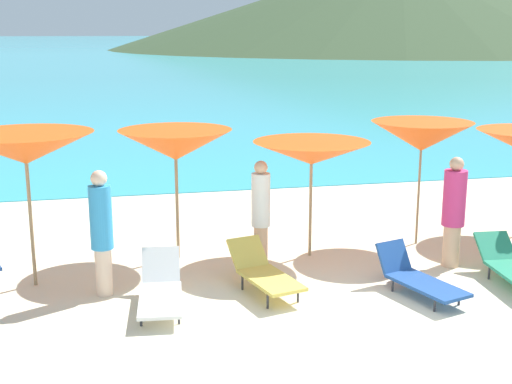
{
  "coord_description": "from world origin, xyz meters",
  "views": [
    {
      "loc": [
        -3.31,
        -7.71,
        3.86
      ],
      "look_at": [
        -0.89,
        3.31,
        1.2
      ],
      "focal_mm": 48.37,
      "sensor_mm": 36.0,
      "label": 1
    }
  ],
  "objects": [
    {
      "name": "beachgoer_1",
      "position": [
        -0.87,
        3.04,
        0.96
      ],
      "size": [
        0.31,
        0.31,
        1.79
      ],
      "rotation": [
        0.0,
        0.0,
        3.48
      ],
      "color": "#DBAA84",
      "rests_on": "ground_plane"
    },
    {
      "name": "lounge_chair_7",
      "position": [
        2.76,
        1.35,
        0.29
      ],
      "size": [
        0.74,
        1.76,
        0.61
      ],
      "rotation": [
        0.0,
        0.0,
        -0.09
      ],
      "color": "#268C66",
      "rests_on": "ground_plane"
    },
    {
      "name": "beachgoer_2",
      "position": [
        2.22,
        2.3,
        0.98
      ],
      "size": [
        0.37,
        0.37,
        1.86
      ],
      "rotation": [
        0.0,
        0.0,
        3.58
      ],
      "color": "#DBAA84",
      "rests_on": "ground_plane"
    },
    {
      "name": "lounge_chair_6",
      "position": [
        -1.1,
        1.84,
        0.32
      ],
      "size": [
        0.95,
        1.66,
        0.67
      ],
      "rotation": [
        0.0,
        0.0,
        0.26
      ],
      "color": "#D8BF4C",
      "rests_on": "ground_plane"
    },
    {
      "name": "umbrella_4",
      "position": [
        2.21,
        3.59,
        2.0
      ],
      "size": [
        2.02,
        2.02,
        2.27
      ],
      "color": "#9E7F59",
      "rests_on": "ground_plane"
    },
    {
      "name": "headland_hill",
      "position": [
        57.66,
        130.91,
        9.46
      ],
      "size": [
        120.13,
        120.13,
        18.92
      ],
      "primitive_type": "cone",
      "color": "#384C2D",
      "rests_on": "ground_plane"
    },
    {
      "name": "lounge_chair_2",
      "position": [
        -2.66,
        1.61,
        0.25
      ],
      "size": [
        0.74,
        1.69,
        0.67
      ],
      "rotation": [
        0.0,
        0.0,
        -0.1
      ],
      "color": "white",
      "rests_on": "ground_plane"
    },
    {
      "name": "umbrella_3",
      "position": [
        0.08,
        3.34,
        1.82
      ],
      "size": [
        2.09,
        2.09,
        2.02
      ],
      "color": "#9E7F59",
      "rests_on": "ground_plane"
    },
    {
      "name": "ocean_water",
      "position": [
        0.0,
        228.52,
        0.01
      ],
      "size": [
        650.0,
        440.0,
        0.02
      ],
      "primitive_type": "cube",
      "color": "#38B7CC",
      "rests_on": "ground_plane"
    },
    {
      "name": "beachgoer_3",
      "position": [
        -3.44,
        2.23,
        1.02
      ],
      "size": [
        0.33,
        0.33,
        1.9
      ],
      "rotation": [
        0.0,
        0.0,
        0.6
      ],
      "color": "beige",
      "rests_on": "ground_plane"
    },
    {
      "name": "lounge_chair_1",
      "position": [
        1.12,
        1.24,
        0.27
      ],
      "size": [
        0.98,
        1.63,
        0.66
      ],
      "rotation": [
        0.0,
        0.0,
        0.31
      ],
      "color": "#1E478C",
      "rests_on": "ground_plane"
    },
    {
      "name": "umbrella_2",
      "position": [
        -2.18,
        3.71,
        1.98
      ],
      "size": [
        2.05,
        2.05,
        2.24
      ],
      "color": "#9E7F59",
      "rests_on": "ground_plane"
    },
    {
      "name": "ground_plane",
      "position": [
        0.0,
        10.0,
        -0.15
      ],
      "size": [
        50.0,
        100.0,
        0.3
      ],
      "primitive_type": "cube",
      "color": "beige"
    },
    {
      "name": "umbrella_1",
      "position": [
        -4.49,
        2.87,
        2.15
      ],
      "size": [
        2.05,
        2.05,
        2.39
      ],
      "color": "#9E7F59",
      "rests_on": "ground_plane"
    }
  ]
}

